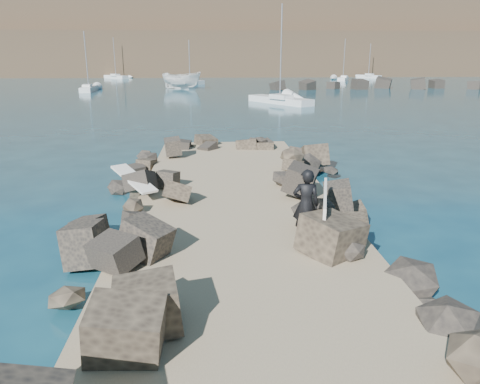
# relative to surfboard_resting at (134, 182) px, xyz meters

# --- Properties ---
(ground) EXTENTS (800.00, 800.00, 0.00)m
(ground) POSITION_rel_surfboard_resting_xyz_m (3.14, -1.86, -1.04)
(ground) COLOR #0F384C
(ground) RESTS_ON ground
(jetty) EXTENTS (6.00, 26.00, 0.60)m
(jetty) POSITION_rel_surfboard_resting_xyz_m (3.14, -3.86, -0.74)
(jetty) COLOR #8C7759
(jetty) RESTS_ON ground
(riprap_left) EXTENTS (2.60, 22.00, 1.00)m
(riprap_left) POSITION_rel_surfboard_resting_xyz_m (0.24, -3.36, -0.54)
(riprap_left) COLOR black
(riprap_left) RESTS_ON ground
(riprap_right) EXTENTS (2.60, 22.00, 1.00)m
(riprap_right) POSITION_rel_surfboard_resting_xyz_m (6.04, -3.36, -0.54)
(riprap_right) COLOR black
(riprap_right) RESTS_ON ground
(breakwater_secondary) EXTENTS (52.00, 4.00, 1.20)m
(breakwater_secondary) POSITION_rel_surfboard_resting_xyz_m (38.14, 53.14, -0.44)
(breakwater_secondary) COLOR black
(breakwater_secondary) RESTS_ON ground
(headland) EXTENTS (360.00, 140.00, 32.00)m
(headland) POSITION_rel_surfboard_resting_xyz_m (13.14, 158.14, 14.96)
(headland) COLOR #2D4919
(headland) RESTS_ON ground
(surfboard_resting) EXTENTS (1.67, 2.02, 0.07)m
(surfboard_resting) POSITION_rel_surfboard_resting_xyz_m (0.00, 0.00, 0.00)
(surfboard_resting) COLOR white
(surfboard_resting) RESTS_ON riprap_left
(boat_imported) EXTENTS (6.66, 4.81, 2.42)m
(boat_imported) POSITION_rel_surfboard_resting_xyz_m (-1.66, 55.70, 0.17)
(boat_imported) COLOR silver
(boat_imported) RESTS_ON ground
(surfer_with_board) EXTENTS (1.08, 2.09, 1.72)m
(surfer_with_board) POSITION_rel_surfboard_resting_xyz_m (4.70, -3.86, 0.43)
(surfer_with_board) COLOR black
(surfer_with_board) RESTS_ON jetty
(sailboat_f) EXTENTS (4.26, 5.43, 7.04)m
(sailboat_f) POSITION_rel_surfboard_resting_xyz_m (35.47, 84.11, -0.69)
(sailboat_f) COLOR silver
(sailboat_f) RESTS_ON ground
(sailboat_e) EXTENTS (5.76, 5.94, 8.21)m
(sailboat_e) POSITION_rel_surfboard_resting_xyz_m (-16.82, 85.80, -0.69)
(sailboat_e) COLOR silver
(sailboat_e) RESTS_ON ground
(sailboat_a) EXTENTS (1.86, 6.59, 7.90)m
(sailboat_a) POSITION_rel_surfboard_resting_xyz_m (-13.99, 51.59, -0.69)
(sailboat_a) COLOR silver
(sailboat_a) RESTS_ON ground
(sailboat_b) EXTENTS (4.74, 5.29, 7.17)m
(sailboat_b) POSITION_rel_surfboard_resting_xyz_m (-0.79, 63.81, -0.69)
(sailboat_b) COLOR silver
(sailboat_b) RESTS_ON ground
(sailboat_d) EXTENTS (3.66, 6.42, 7.74)m
(sailboat_d) POSITION_rel_surfboard_resting_xyz_m (27.77, 75.74, -0.69)
(sailboat_d) COLOR silver
(sailboat_d) RESTS_ON ground
(sailboat_c) EXTENTS (5.95, 7.78, 9.69)m
(sailboat_c) POSITION_rel_surfboard_resting_xyz_m (9.53, 33.75, -0.69)
(sailboat_c) COLOR silver
(sailboat_c) RESTS_ON ground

